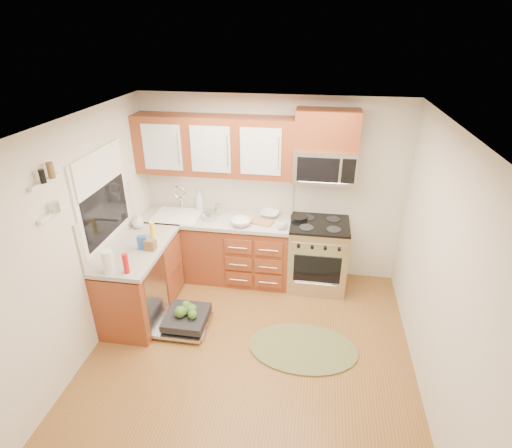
% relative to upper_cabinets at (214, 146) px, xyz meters
% --- Properties ---
extents(floor, '(3.50, 3.50, 0.00)m').
position_rel_upper_cabinets_xyz_m(floor, '(0.73, -1.57, -1.88)').
color(floor, brown).
rests_on(floor, ground).
extents(ceiling, '(3.50, 3.50, 0.00)m').
position_rel_upper_cabinets_xyz_m(ceiling, '(0.73, -1.57, 0.62)').
color(ceiling, white).
rests_on(ceiling, ground).
extents(wall_back, '(3.50, 0.04, 2.50)m').
position_rel_upper_cabinets_xyz_m(wall_back, '(0.73, 0.18, -0.62)').
color(wall_back, beige).
rests_on(wall_back, ground).
extents(wall_front, '(3.50, 0.04, 2.50)m').
position_rel_upper_cabinets_xyz_m(wall_front, '(0.73, -3.33, -0.62)').
color(wall_front, beige).
rests_on(wall_front, ground).
extents(wall_left, '(0.04, 3.50, 2.50)m').
position_rel_upper_cabinets_xyz_m(wall_left, '(-1.02, -1.57, -0.62)').
color(wall_left, beige).
rests_on(wall_left, ground).
extents(wall_right, '(0.04, 3.50, 2.50)m').
position_rel_upper_cabinets_xyz_m(wall_right, '(2.48, -1.57, -0.62)').
color(wall_right, beige).
rests_on(wall_right, ground).
extents(base_cabinet_back, '(2.05, 0.60, 0.85)m').
position_rel_upper_cabinets_xyz_m(base_cabinet_back, '(0.00, -0.12, -1.45)').
color(base_cabinet_back, brown).
rests_on(base_cabinet_back, ground).
extents(base_cabinet_left, '(0.60, 1.25, 0.85)m').
position_rel_upper_cabinets_xyz_m(base_cabinet_left, '(-0.72, -1.05, -1.45)').
color(base_cabinet_left, brown).
rests_on(base_cabinet_left, ground).
extents(countertop_back, '(2.07, 0.64, 0.05)m').
position_rel_upper_cabinets_xyz_m(countertop_back, '(0.00, -0.14, -0.97)').
color(countertop_back, '#A19B93').
rests_on(countertop_back, base_cabinet_back).
extents(countertop_left, '(0.64, 1.27, 0.05)m').
position_rel_upper_cabinets_xyz_m(countertop_left, '(-0.71, -1.05, -0.97)').
color(countertop_left, '#A19B93').
rests_on(countertop_left, base_cabinet_left).
extents(backsplash_back, '(2.05, 0.02, 0.57)m').
position_rel_upper_cabinets_xyz_m(backsplash_back, '(0.00, 0.16, -0.67)').
color(backsplash_back, '#B1AE9F').
rests_on(backsplash_back, ground).
extents(backsplash_left, '(0.02, 1.25, 0.57)m').
position_rel_upper_cabinets_xyz_m(backsplash_left, '(-1.01, -1.05, -0.67)').
color(backsplash_left, '#B1AE9F').
rests_on(backsplash_left, ground).
extents(upper_cabinets, '(2.05, 0.35, 0.75)m').
position_rel_upper_cabinets_xyz_m(upper_cabinets, '(0.00, 0.00, 0.00)').
color(upper_cabinets, brown).
rests_on(upper_cabinets, ground).
extents(cabinet_over_mw, '(0.76, 0.35, 0.47)m').
position_rel_upper_cabinets_xyz_m(cabinet_over_mw, '(1.41, 0.00, 0.26)').
color(cabinet_over_mw, brown).
rests_on(cabinet_over_mw, ground).
extents(range, '(0.76, 0.64, 0.95)m').
position_rel_upper_cabinets_xyz_m(range, '(1.41, -0.15, -1.40)').
color(range, silver).
rests_on(range, ground).
extents(microwave, '(0.76, 0.38, 0.40)m').
position_rel_upper_cabinets_xyz_m(microwave, '(1.41, -0.02, -0.18)').
color(microwave, silver).
rests_on(microwave, ground).
extents(sink, '(0.62, 0.50, 0.26)m').
position_rel_upper_cabinets_xyz_m(sink, '(-0.52, -0.16, -1.07)').
color(sink, white).
rests_on(sink, ground).
extents(dishwasher, '(0.70, 0.60, 0.20)m').
position_rel_upper_cabinets_xyz_m(dishwasher, '(-0.13, -1.27, -1.77)').
color(dishwasher, silver).
rests_on(dishwasher, ground).
extents(window, '(0.03, 1.05, 1.05)m').
position_rel_upper_cabinets_xyz_m(window, '(-1.01, -1.07, -0.32)').
color(window, white).
rests_on(window, ground).
extents(window_blind, '(0.02, 0.96, 0.40)m').
position_rel_upper_cabinets_xyz_m(window_blind, '(-0.98, -1.07, 0.00)').
color(window_blind, white).
rests_on(window_blind, ground).
extents(shelf_upper, '(0.04, 0.40, 0.03)m').
position_rel_upper_cabinets_xyz_m(shelf_upper, '(-0.99, -1.92, 0.17)').
color(shelf_upper, white).
rests_on(shelf_upper, ground).
extents(shelf_lower, '(0.04, 0.40, 0.03)m').
position_rel_upper_cabinets_xyz_m(shelf_lower, '(-0.99, -1.92, -0.12)').
color(shelf_lower, white).
rests_on(shelf_lower, ground).
extents(rug, '(1.34, 0.98, 0.02)m').
position_rel_upper_cabinets_xyz_m(rug, '(1.30, -1.42, -1.86)').
color(rug, olive).
rests_on(rug, ground).
extents(skillet, '(0.28, 0.28, 0.04)m').
position_rel_upper_cabinets_xyz_m(skillet, '(1.12, -0.06, -0.90)').
color(skillet, black).
rests_on(skillet, range).
extents(stock_pot, '(0.20, 0.20, 0.11)m').
position_rel_upper_cabinets_xyz_m(stock_pot, '(-0.05, -0.20, -0.89)').
color(stock_pot, silver).
rests_on(stock_pot, countertop_back).
extents(cutting_board, '(0.33, 0.26, 0.02)m').
position_rel_upper_cabinets_xyz_m(cutting_board, '(0.65, -0.19, -0.94)').
color(cutting_board, '#A2794A').
rests_on(cutting_board, countertop_back).
extents(canister, '(0.10, 0.10, 0.15)m').
position_rel_upper_cabinets_xyz_m(canister, '(0.02, -0.05, -0.87)').
color(canister, silver).
rests_on(canister, countertop_back).
extents(paper_towel_roll, '(0.15, 0.15, 0.26)m').
position_rel_upper_cabinets_xyz_m(paper_towel_roll, '(-0.77, -1.59, -0.82)').
color(paper_towel_roll, white).
rests_on(paper_towel_roll, countertop_left).
extents(mustard_bottle, '(0.07, 0.07, 0.20)m').
position_rel_upper_cabinets_xyz_m(mustard_bottle, '(-0.61, -0.79, -0.85)').
color(mustard_bottle, yellow).
rests_on(mustard_bottle, countertop_left).
extents(red_bottle, '(0.08, 0.08, 0.22)m').
position_rel_upper_cabinets_xyz_m(red_bottle, '(-0.58, -1.57, -0.84)').
color(red_bottle, red).
rests_on(red_bottle, countertop_left).
extents(wooden_box, '(0.13, 0.10, 0.13)m').
position_rel_upper_cabinets_xyz_m(wooden_box, '(-0.52, -1.08, -0.89)').
color(wooden_box, brown).
rests_on(wooden_box, countertop_left).
extents(blue_carton, '(0.11, 0.08, 0.16)m').
position_rel_upper_cabinets_xyz_m(blue_carton, '(-0.62, -1.08, -0.87)').
color(blue_carton, '#2255A0').
rests_on(blue_carton, countertop_left).
extents(bowl_a, '(0.28, 0.28, 0.06)m').
position_rel_upper_cabinets_xyz_m(bowl_a, '(0.72, 0.03, -0.92)').
color(bowl_a, '#999999').
rests_on(bowl_a, countertop_back).
extents(bowl_b, '(0.27, 0.27, 0.08)m').
position_rel_upper_cabinets_xyz_m(bowl_b, '(0.39, -0.31, -0.91)').
color(bowl_b, '#999999').
rests_on(bowl_b, countertop_back).
extents(cup, '(0.15, 0.15, 0.10)m').
position_rel_upper_cabinets_xyz_m(cup, '(0.93, -0.32, -0.90)').
color(cup, '#999999').
rests_on(cup, countertop_back).
extents(soap_bottle_a, '(0.14, 0.14, 0.31)m').
position_rel_upper_cabinets_xyz_m(soap_bottle_a, '(-0.27, 0.10, -0.79)').
color(soap_bottle_a, '#999999').
rests_on(soap_bottle_a, countertop_back).
extents(soap_bottle_b, '(0.10, 0.10, 0.17)m').
position_rel_upper_cabinets_xyz_m(soap_bottle_b, '(-0.90, -0.52, -0.87)').
color(soap_bottle_b, '#999999').
rests_on(soap_bottle_b, countertop_left).
extents(soap_bottle_c, '(0.18, 0.18, 0.18)m').
position_rel_upper_cabinets_xyz_m(soap_bottle_c, '(-0.90, -0.58, -0.86)').
color(soap_bottle_c, '#999999').
rests_on(soap_bottle_c, countertop_left).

